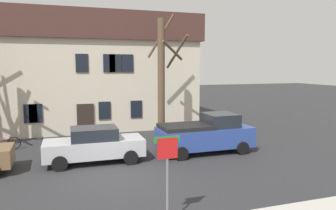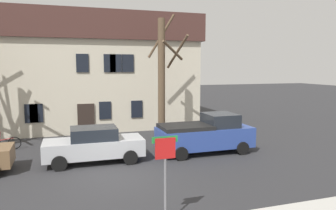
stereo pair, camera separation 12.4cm
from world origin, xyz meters
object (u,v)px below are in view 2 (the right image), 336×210
Objects in this scene: building_main at (98,71)px; tree_bare_end at (163,76)px; car_silver_sedan at (94,145)px; street_sign_pole at (165,163)px; pickup_truck_blue at (205,134)px; bicycle_leaning at (4,143)px.

tree_bare_end is (3.26, -6.63, -0.26)m from building_main.
street_sign_pole is (1.39, -6.93, 0.99)m from car_silver_sedan.
pickup_truck_blue is (5.82, -0.02, 0.14)m from car_silver_sedan.
street_sign_pole is at bearing -78.66° from car_silver_sedan.
bicycle_leaning is at bearing 118.65° from street_sign_pole.
pickup_truck_blue is at bearing -20.70° from bicycle_leaning.
tree_bare_end reaches higher than car_silver_sedan.
pickup_truck_blue is 1.92× the size of street_sign_pole.
building_main reaches higher than street_sign_pole.
car_silver_sedan is 5.98m from bicycle_leaning.
street_sign_pole is (0.06, -17.30, -2.41)m from building_main.
tree_bare_end is 3.00× the size of street_sign_pole.
building_main is 2.91× the size of pickup_truck_blue.
street_sign_pole reaches higher than pickup_truck_blue.
street_sign_pole reaches higher than car_silver_sedan.
car_silver_sedan is 5.82m from pickup_truck_blue.
tree_bare_end is 4.51× the size of bicycle_leaning.
car_silver_sedan reaches higher than bicycle_leaning.
car_silver_sedan is (-4.58, -3.73, -3.15)m from tree_bare_end.
street_sign_pole is 1.50× the size of bicycle_leaning.
street_sign_pole is (-3.19, -10.66, -2.16)m from tree_bare_end.
building_main reaches higher than pickup_truck_blue.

